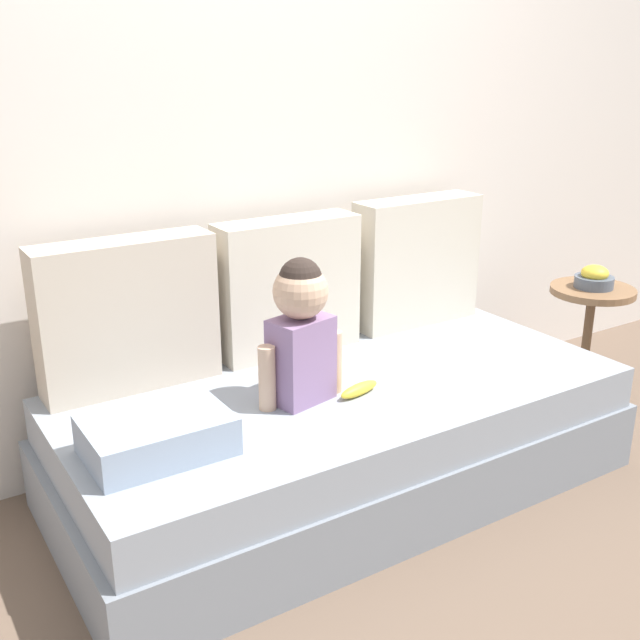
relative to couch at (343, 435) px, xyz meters
name	(u,v)px	position (x,y,z in m)	size (l,w,h in m)	color
ground_plane	(342,484)	(0.00, 0.00, -0.20)	(12.00, 12.00, 0.00)	brown
back_wall	(256,159)	(0.00, 0.60, 0.91)	(5.20, 0.10, 2.20)	silver
couch	(343,435)	(0.00, 0.00, 0.00)	(2.00, 0.95, 0.40)	gray
throw_pillow_left	(127,315)	(-0.62, 0.37, 0.46)	(0.60, 0.16, 0.51)	#C1B29E
throw_pillow_center	(288,286)	(0.00, 0.37, 0.46)	(0.55, 0.16, 0.51)	beige
throw_pillow_right	(416,261)	(0.62, 0.37, 0.47)	(0.55, 0.16, 0.53)	beige
toddler	(301,326)	(-0.19, -0.04, 0.46)	(0.31, 0.18, 0.48)	gray
banana	(359,389)	(-0.01, -0.11, 0.22)	(0.17, 0.04, 0.04)	yellow
folded_blanket	(157,435)	(-0.72, -0.12, 0.26)	(0.40, 0.28, 0.11)	#8E9EB2
side_table	(590,314)	(1.35, 0.05, 0.20)	(0.36, 0.36, 0.52)	brown
fruit_bowl	(594,278)	(1.35, 0.05, 0.36)	(0.17, 0.17, 0.10)	#4C5666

